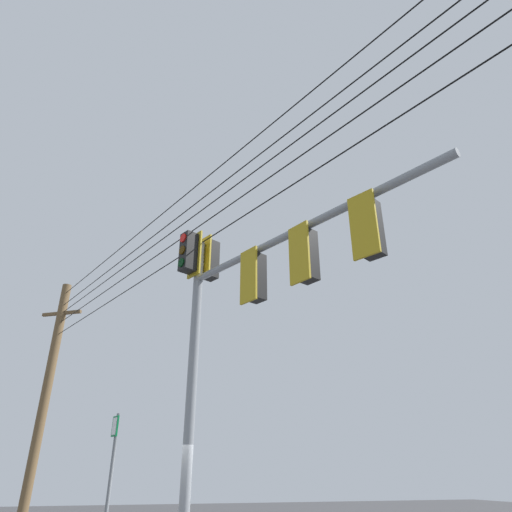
{
  "coord_description": "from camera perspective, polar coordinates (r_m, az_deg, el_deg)",
  "views": [
    {
      "loc": [
        -9.57,
        1.72,
        1.99
      ],
      "look_at": [
        -2.16,
        -0.37,
        5.73
      ],
      "focal_mm": 31.75,
      "sensor_mm": 36.0,
      "label": 1
    }
  ],
  "objects": [
    {
      "name": "overhead_wire_span",
      "position": [
        9.96,
        -3.49,
        8.13
      ],
      "size": [
        21.75,
        9.01,
        2.42
      ],
      "color": "black"
    },
    {
      "name": "route_sign_primary",
      "position": [
        9.91,
        -18.02,
        -25.88
      ],
      "size": [
        0.25,
        0.13,
        3.1
      ],
      "color": "slate",
      "rests_on": "ground"
    },
    {
      "name": "signal_mast_assembly",
      "position": [
        8.57,
        -1.98,
        -5.09
      ],
      "size": [
        5.58,
        3.15,
        6.91
      ],
      "color": "gray",
      "rests_on": "ground"
    },
    {
      "name": "utility_pole_wooden",
      "position": [
        19.36,
        -25.02,
        -15.76
      ],
      "size": [
        1.0,
        1.58,
        9.12
      ],
      "color": "brown",
      "rests_on": "ground"
    }
  ]
}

